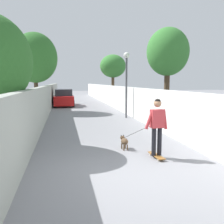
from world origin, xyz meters
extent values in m
plane|color=gray|center=(14.00, 0.00, 0.00)|extent=(80.00, 80.00, 0.00)
cube|color=#999E93|center=(12.00, 2.73, 0.98)|extent=(48.00, 0.30, 1.96)
cube|color=white|center=(12.00, -2.73, 0.93)|extent=(48.00, 0.30, 1.86)
cylinder|color=#473523|center=(7.50, -4.18, 1.59)|extent=(0.31, 0.31, 3.17)
ellipsoid|color=#387A33|center=(7.50, -4.18, 3.88)|extent=(2.35, 2.35, 2.67)
cylinder|color=#473523|center=(13.00, 3.55, 1.49)|extent=(0.30, 0.30, 2.97)
ellipsoid|color=#2D6628|center=(13.00, 3.55, 3.93)|extent=(3.18, 3.18, 3.58)
cylinder|color=brown|center=(19.00, -3.41, 1.50)|extent=(0.30, 0.30, 3.01)
ellipsoid|color=#387A33|center=(19.00, -3.41, 3.80)|extent=(2.63, 2.63, 2.32)
cylinder|color=#4C4C51|center=(8.93, -2.18, 1.82)|extent=(0.12, 0.12, 3.65)
sphere|color=silver|center=(8.93, -2.18, 3.80)|extent=(0.36, 0.36, 0.36)
cube|color=brown|center=(1.09, -1.03, 0.07)|extent=(0.81, 0.25, 0.02)
cylinder|color=beige|center=(1.36, -0.94, 0.03)|extent=(0.06, 0.03, 0.06)
cylinder|color=beige|center=(1.37, -1.08, 0.03)|extent=(0.06, 0.03, 0.06)
cylinder|color=beige|center=(0.80, -0.98, 0.03)|extent=(0.06, 0.03, 0.06)
cylinder|color=beige|center=(0.81, -1.12, 0.03)|extent=(0.06, 0.03, 0.06)
cylinder|color=black|center=(1.08, -0.94, 0.49)|extent=(0.14, 0.14, 0.82)
cylinder|color=black|center=(1.09, -1.12, 0.49)|extent=(0.14, 0.14, 0.82)
cube|color=#B23338|center=(1.09, -1.03, 1.16)|extent=(0.24, 0.39, 0.52)
cylinder|color=#B23338|center=(1.07, -0.79, 1.15)|extent=(0.11, 0.29, 0.58)
cylinder|color=#B23338|center=(1.10, -1.27, 1.13)|extent=(0.10, 0.18, 0.59)
sphere|color=#9E7051|center=(1.09, -1.03, 1.60)|extent=(0.22, 0.22, 0.22)
sphere|color=black|center=(1.09, -1.03, 1.64)|extent=(0.19, 0.19, 0.19)
ellipsoid|color=brown|center=(2.12, -0.33, 0.27)|extent=(0.37, 0.24, 0.22)
sphere|color=brown|center=(2.35, -0.32, 0.34)|extent=(0.15, 0.15, 0.15)
cone|color=black|center=(2.35, -0.28, 0.42)|extent=(0.05, 0.05, 0.06)
cone|color=black|center=(2.36, -0.36, 0.42)|extent=(0.05, 0.05, 0.06)
cylinder|color=brown|center=(2.23, -0.27, 0.09)|extent=(0.04, 0.04, 0.18)
cylinder|color=brown|center=(2.23, -0.39, 0.09)|extent=(0.04, 0.04, 0.18)
cylinder|color=brown|center=(2.00, -0.28, 0.09)|extent=(0.04, 0.04, 0.18)
cylinder|color=brown|center=(2.01, -0.40, 0.09)|extent=(0.04, 0.04, 0.18)
cylinder|color=brown|center=(1.89, -0.35, 0.35)|extent=(0.14, 0.04, 0.13)
cylinder|color=black|center=(1.60, -0.68, 0.73)|extent=(1.04, 0.71, 0.66)
cube|color=#B71414|center=(17.22, 1.58, 0.56)|extent=(4.21, 1.70, 0.80)
cube|color=#262B33|center=(17.22, 1.58, 1.24)|extent=(2.19, 1.50, 0.60)
cylinder|color=black|center=(18.53, 2.37, 0.32)|extent=(0.64, 0.22, 0.64)
cylinder|color=black|center=(18.53, 0.79, 0.32)|extent=(0.64, 0.22, 0.64)
cylinder|color=black|center=(15.92, 2.37, 0.32)|extent=(0.64, 0.22, 0.64)
cylinder|color=black|center=(15.92, 0.79, 0.32)|extent=(0.64, 0.22, 0.64)
camera|label=1|loc=(-5.34, 1.59, 2.22)|focal=38.54mm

